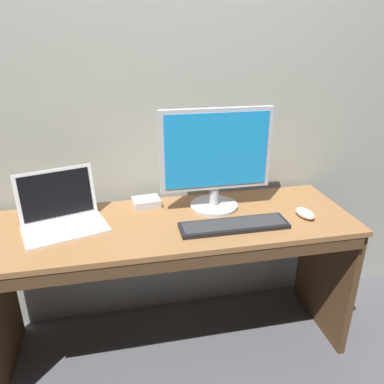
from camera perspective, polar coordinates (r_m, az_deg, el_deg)
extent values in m
plane|color=#4C4C51|center=(2.20, -2.50, -21.83)|extent=(14.00, 14.00, 0.00)
cube|color=#9EA093|center=(1.90, -5.01, 17.61)|extent=(3.91, 0.04, 2.74)
cube|color=olive|center=(1.76, -2.91, -4.81)|extent=(1.71, 0.57, 0.03)
cube|color=#4E351E|center=(2.22, 19.55, -10.93)|extent=(0.03, 0.52, 0.72)
cube|color=#4E351E|center=(1.56, -1.28, -10.73)|extent=(1.64, 0.02, 0.06)
cube|color=white|center=(1.76, -18.69, -5.43)|extent=(0.40, 0.31, 0.01)
cube|color=#ACACAC|center=(1.75, -18.65, -5.39)|extent=(0.32, 0.22, 0.00)
cube|color=white|center=(1.83, -19.95, -0.34)|extent=(0.35, 0.14, 0.24)
cube|color=black|center=(1.82, -19.93, -0.38)|extent=(0.31, 0.13, 0.21)
cylinder|color=#B7B7BC|center=(1.89, 3.36, -2.06)|extent=(0.24, 0.24, 0.02)
cylinder|color=#B7B7BC|center=(1.87, 3.40, -0.57)|extent=(0.05, 0.05, 0.09)
cube|color=#B7B7BC|center=(1.77, 3.70, 6.43)|extent=(0.54, 0.03, 0.39)
cube|color=#198CD8|center=(1.76, 3.83, 6.29)|extent=(0.50, 0.00, 0.35)
cube|color=black|center=(1.70, 6.40, -5.10)|extent=(0.49, 0.13, 0.02)
cube|color=#2D2D30|center=(1.70, 6.41, -4.78)|extent=(0.46, 0.11, 0.00)
ellipsoid|color=white|center=(1.85, 16.83, -3.13)|extent=(0.09, 0.12, 0.04)
cube|color=silver|center=(1.91, -6.99, -1.55)|extent=(0.15, 0.12, 0.04)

